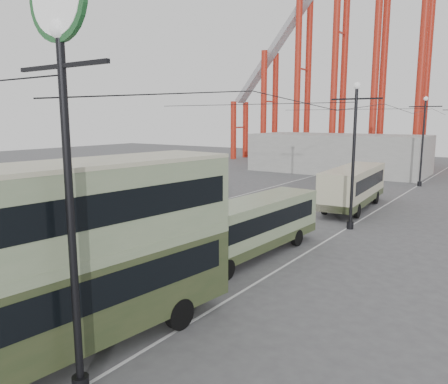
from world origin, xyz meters
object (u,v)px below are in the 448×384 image
Objects in this scene: lamp_post_near at (63,86)px; single_decker_cream at (354,186)px; double_decker_bus at (74,249)px; single_decker_green at (251,225)px; pedestrian at (145,244)px.

lamp_post_near reaches higher than single_decker_cream.
double_decker_bus reaches higher than single_decker_green.
lamp_post_near is at bearing -30.25° from double_decker_bus.
double_decker_bus is 6.32× the size of pedestrian.
pedestrian is (-4.53, 7.41, -2.40)m from double_decker_bus.
lamp_post_near is 1.04× the size of single_decker_green.
lamp_post_near reaches higher than double_decker_bus.
single_decker_green is at bearing -158.39° from pedestrian.
lamp_post_near is at bearing 103.65° from pedestrian.
lamp_post_near is at bearing -89.75° from single_decker_cream.
lamp_post_near reaches higher than pedestrian.
single_decker_cream is at bearing 96.81° from double_decker_bus.
double_decker_bus is (-1.76, 1.30, -4.58)m from lamp_post_near.
double_decker_bus is 11.29m from single_decker_green.
pedestrian is at bearing -133.43° from single_decker_green.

